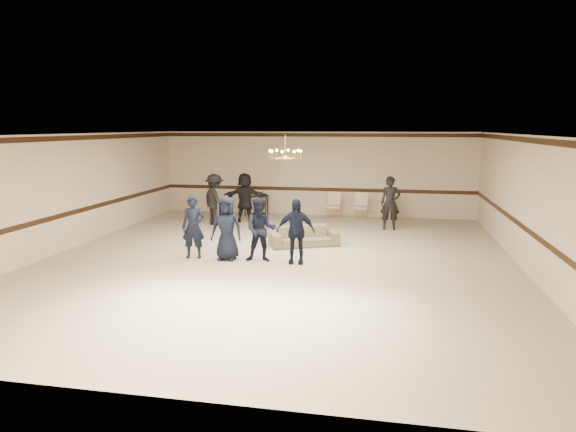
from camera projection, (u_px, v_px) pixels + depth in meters
name	position (u px, v px, depth m)	size (l,w,h in m)	color
room	(278.00, 198.00, 13.03)	(12.01, 14.01, 3.21)	beige
chair_rail	(316.00, 189.00, 19.88)	(12.00, 0.02, 0.14)	black
crown_molding	(316.00, 135.00, 19.53)	(12.00, 0.02, 0.14)	black
chandelier	(285.00, 146.00, 13.77)	(0.94, 0.94, 0.89)	gold
boy_a	(193.00, 227.00, 13.34)	(0.60, 0.39, 1.64)	black
boy_b	(227.00, 228.00, 13.17)	(0.80, 0.52, 1.64)	black
boy_c	(261.00, 230.00, 13.00)	(0.80, 0.62, 1.64)	black
boy_d	(296.00, 231.00, 12.83)	(0.96, 0.40, 1.64)	black
settee	(304.00, 236.00, 14.81)	(1.96, 0.77, 0.57)	#6D6A48
adult_left	(215.00, 200.00, 17.86)	(1.15, 0.66, 1.78)	black
adult_mid	(245.00, 198.00, 18.37)	(1.65, 0.53, 1.78)	black
adult_right	(390.00, 203.00, 17.02)	(0.65, 0.43, 1.78)	black
banquet_chair_left	(334.00, 206.00, 19.03)	(0.47, 0.47, 0.98)	beige
banquet_chair_mid	(361.00, 207.00, 18.84)	(0.47, 0.47, 0.98)	beige
banquet_chair_right	(388.00, 208.00, 18.66)	(0.47, 0.47, 0.98)	beige
console_table	(256.00, 206.00, 19.81)	(0.93, 0.39, 0.78)	#341F11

